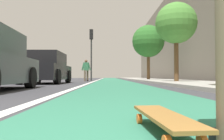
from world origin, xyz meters
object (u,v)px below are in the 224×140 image
at_px(traffic_light, 91,45).
at_px(street_tree_far, 148,41).
at_px(street_tree_mid, 176,24).
at_px(parked_car_mid, 46,69).
at_px(pedestrian_distant, 86,69).
at_px(skateboard, 164,118).

relative_size(traffic_light, street_tree_far, 0.90).
distance_m(traffic_light, street_tree_mid, 8.73).
distance_m(street_tree_mid, street_tree_far, 7.77).
xyz_separation_m(parked_car_mid, pedestrian_distant, (5.12, -1.43, 0.16)).
bearing_deg(traffic_light, street_tree_mid, -147.49).
distance_m(parked_car_mid, pedestrian_distant, 5.31).
bearing_deg(street_tree_mid, street_tree_far, 0.00).
relative_size(parked_car_mid, street_tree_mid, 1.04).
relative_size(parked_car_mid, pedestrian_distant, 2.69).
bearing_deg(pedestrian_distant, skateboard, -172.74).
distance_m(parked_car_mid, street_tree_mid, 6.69).
xyz_separation_m(skateboard, pedestrian_distant, (14.84, 1.89, 0.78)).
distance_m(skateboard, traffic_light, 17.40).
bearing_deg(traffic_light, skateboard, -174.34).
relative_size(traffic_light, pedestrian_distant, 2.71).
height_order(street_tree_mid, pedestrian_distant, street_tree_mid).
bearing_deg(parked_car_mid, pedestrian_distant, -15.59).
bearing_deg(parked_car_mid, skateboard, -161.16).
bearing_deg(skateboard, parked_car_mid, 18.84).
xyz_separation_m(skateboard, street_tree_far, (17.50, -2.99, 3.15)).
height_order(parked_car_mid, street_tree_far, street_tree_far).
xyz_separation_m(parked_car_mid, street_tree_mid, (0.01, -6.31, 2.22)).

